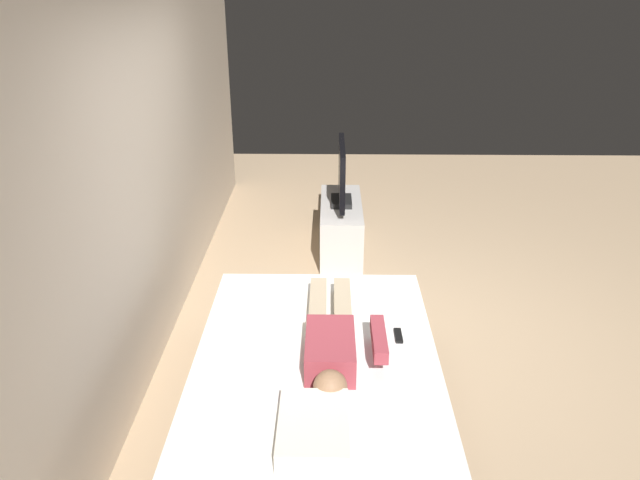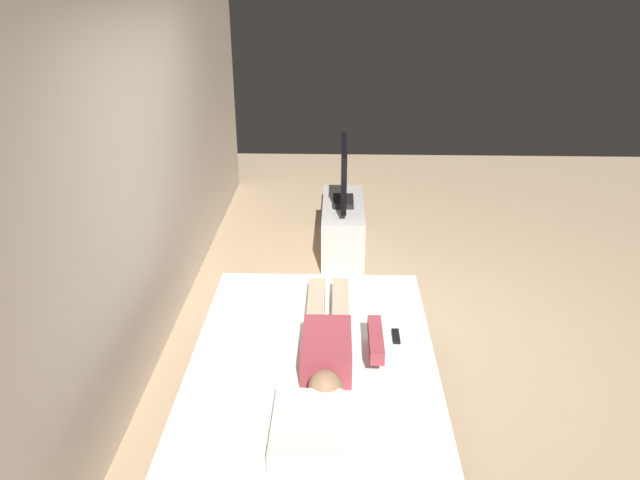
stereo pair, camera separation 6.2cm
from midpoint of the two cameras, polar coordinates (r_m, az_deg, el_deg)
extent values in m
plane|color=tan|center=(4.79, 7.19, -9.27)|extent=(10.00, 10.00, 0.00)
cube|color=beige|center=(4.73, -14.53, 8.40)|extent=(6.40, 0.10, 2.80)
cube|color=brown|center=(3.91, -0.11, -15.16)|extent=(2.08, 1.50, 0.30)
cube|color=white|center=(3.74, -0.12, -11.98)|extent=(2.00, 1.42, 0.24)
cube|color=silver|center=(3.07, -0.57, -17.25)|extent=(0.48, 0.34, 0.12)
cube|color=#993842|center=(3.54, 1.14, -10.22)|extent=(0.48, 0.28, 0.18)
sphere|color=#936B4C|center=(3.27, 1.07, -13.50)|extent=(0.18, 0.18, 0.18)
cube|color=tan|center=(4.01, 2.37, -6.26)|extent=(0.60, 0.11, 0.11)
cube|color=tan|center=(4.01, 0.08, -6.23)|extent=(0.60, 0.11, 0.11)
cube|color=#993842|center=(3.58, 5.70, -9.17)|extent=(0.40, 0.08, 0.08)
cube|color=black|center=(3.84, 7.54, -8.86)|extent=(0.15, 0.04, 0.02)
cube|color=#B7B2AD|center=(6.08, 2.43, 1.20)|extent=(1.10, 0.40, 0.50)
cube|color=black|center=(5.97, 2.47, 3.63)|extent=(0.32, 0.20, 0.05)
cube|color=black|center=(5.88, 2.52, 6.32)|extent=(0.88, 0.05, 0.54)
camera|label=1|loc=(0.03, -89.62, 0.17)|focal=34.40mm
camera|label=2|loc=(0.03, 90.38, -0.17)|focal=34.40mm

